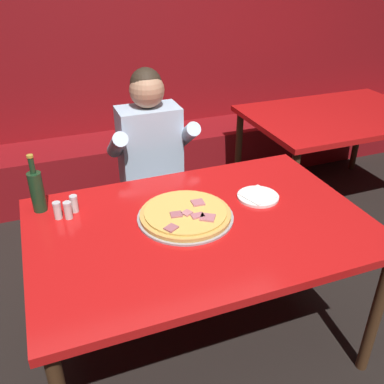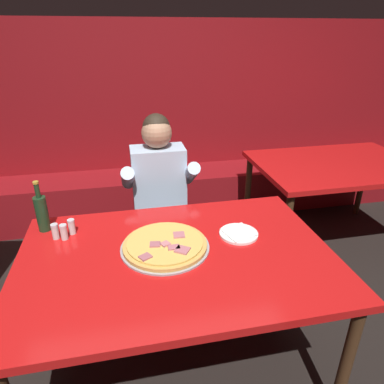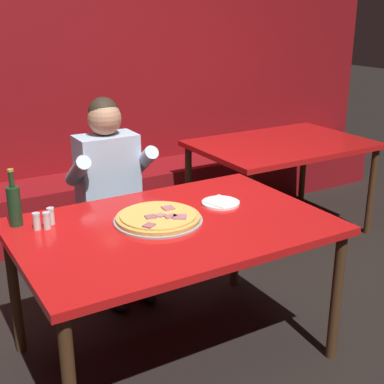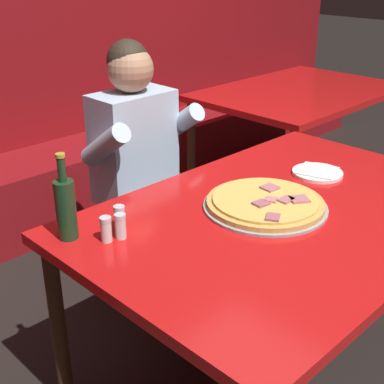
{
  "view_description": "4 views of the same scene",
  "coord_description": "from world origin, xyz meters",
  "px_view_note": "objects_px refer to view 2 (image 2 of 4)",
  "views": [
    {
      "loc": [
        -0.62,
        -1.52,
        1.87
      ],
      "look_at": [
        0.04,
        0.21,
        0.82
      ],
      "focal_mm": 40.0,
      "sensor_mm": 36.0,
      "label": 1
    },
    {
      "loc": [
        -0.21,
        -1.39,
        1.77
      ],
      "look_at": [
        0.14,
        0.29,
        0.96
      ],
      "focal_mm": 32.0,
      "sensor_mm": 36.0,
      "label": 2
    },
    {
      "loc": [
        -1.18,
        -2.18,
        1.81
      ],
      "look_at": [
        0.11,
        0.0,
        0.92
      ],
      "focal_mm": 50.0,
      "sensor_mm": 36.0,
      "label": 3
    },
    {
      "loc": [
        -1.47,
        -0.99,
        1.63
      ],
      "look_at": [
        -0.2,
        0.29,
        0.81
      ],
      "focal_mm": 50.0,
      "sensor_mm": 36.0,
      "label": 4
    }
  ],
  "objects_px": {
    "pizza": "(165,245)",
    "shaker_black_pepper": "(55,232)",
    "shaker_red_pepper_flakes": "(64,233)",
    "main_dining_table": "(177,265)",
    "shaker_oregano": "(72,227)",
    "diner_seated_blue_shirt": "(161,196)",
    "plate_white_paper": "(239,233)",
    "beer_bottle": "(42,212)",
    "background_dining_table": "(336,171)"
  },
  "relations": [
    {
      "from": "pizza",
      "to": "shaker_red_pepper_flakes",
      "type": "relative_size",
      "value": 5.26
    },
    {
      "from": "shaker_oregano",
      "to": "plate_white_paper",
      "type": "bearing_deg",
      "value": -12.65
    },
    {
      "from": "pizza",
      "to": "diner_seated_blue_shirt",
      "type": "height_order",
      "value": "diner_seated_blue_shirt"
    },
    {
      "from": "shaker_black_pepper",
      "to": "shaker_oregano",
      "type": "bearing_deg",
      "value": 22.91
    },
    {
      "from": "shaker_oregano",
      "to": "background_dining_table",
      "type": "distance_m",
      "value": 2.2
    },
    {
      "from": "beer_bottle",
      "to": "diner_seated_blue_shirt",
      "type": "relative_size",
      "value": 0.23
    },
    {
      "from": "shaker_black_pepper",
      "to": "beer_bottle",
      "type": "bearing_deg",
      "value": 124.77
    },
    {
      "from": "main_dining_table",
      "to": "diner_seated_blue_shirt",
      "type": "relative_size",
      "value": 1.22
    },
    {
      "from": "beer_bottle",
      "to": "plate_white_paper",
      "type": "bearing_deg",
      "value": -14.65
    },
    {
      "from": "shaker_black_pepper",
      "to": "diner_seated_blue_shirt",
      "type": "relative_size",
      "value": 0.07
    },
    {
      "from": "main_dining_table",
      "to": "pizza",
      "type": "xyz_separation_m",
      "value": [
        -0.05,
        0.06,
        0.09
      ]
    },
    {
      "from": "pizza",
      "to": "background_dining_table",
      "type": "relative_size",
      "value": 0.33
    },
    {
      "from": "plate_white_paper",
      "to": "main_dining_table",
      "type": "bearing_deg",
      "value": -163.32
    },
    {
      "from": "shaker_red_pepper_flakes",
      "to": "shaker_black_pepper",
      "type": "bearing_deg",
      "value": 161.18
    },
    {
      "from": "pizza",
      "to": "beer_bottle",
      "type": "xyz_separation_m",
      "value": [
        -0.63,
        0.32,
        0.09
      ]
    },
    {
      "from": "beer_bottle",
      "to": "background_dining_table",
      "type": "distance_m",
      "value": 2.33
    },
    {
      "from": "shaker_oregano",
      "to": "diner_seated_blue_shirt",
      "type": "relative_size",
      "value": 0.07
    },
    {
      "from": "plate_white_paper",
      "to": "beer_bottle",
      "type": "distance_m",
      "value": 1.08
    },
    {
      "from": "pizza",
      "to": "diner_seated_blue_shirt",
      "type": "distance_m",
      "value": 0.76
    },
    {
      "from": "shaker_oregano",
      "to": "pizza",
      "type": "bearing_deg",
      "value": -26.94
    },
    {
      "from": "shaker_red_pepper_flakes",
      "to": "background_dining_table",
      "type": "height_order",
      "value": "shaker_red_pepper_flakes"
    },
    {
      "from": "pizza",
      "to": "shaker_black_pepper",
      "type": "relative_size",
      "value": 5.26
    },
    {
      "from": "main_dining_table",
      "to": "shaker_black_pepper",
      "type": "distance_m",
      "value": 0.67
    },
    {
      "from": "beer_bottle",
      "to": "diner_seated_blue_shirt",
      "type": "height_order",
      "value": "diner_seated_blue_shirt"
    },
    {
      "from": "plate_white_paper",
      "to": "shaker_red_pepper_flakes",
      "type": "xyz_separation_m",
      "value": [
        -0.92,
        0.15,
        0.03
      ]
    },
    {
      "from": "diner_seated_blue_shirt",
      "to": "shaker_oregano",
      "type": "bearing_deg",
      "value": -136.78
    },
    {
      "from": "shaker_oregano",
      "to": "background_dining_table",
      "type": "relative_size",
      "value": 0.06
    },
    {
      "from": "plate_white_paper",
      "to": "diner_seated_blue_shirt",
      "type": "xyz_separation_m",
      "value": [
        -0.34,
        0.71,
        -0.07
      ]
    },
    {
      "from": "shaker_red_pepper_flakes",
      "to": "diner_seated_blue_shirt",
      "type": "xyz_separation_m",
      "value": [
        0.58,
        0.56,
        -0.1
      ]
    },
    {
      "from": "plate_white_paper",
      "to": "shaker_oregano",
      "type": "height_order",
      "value": "shaker_oregano"
    },
    {
      "from": "main_dining_table",
      "to": "shaker_red_pepper_flakes",
      "type": "relative_size",
      "value": 18.05
    },
    {
      "from": "plate_white_paper",
      "to": "diner_seated_blue_shirt",
      "type": "bearing_deg",
      "value": 115.75
    },
    {
      "from": "main_dining_table",
      "to": "beer_bottle",
      "type": "distance_m",
      "value": 0.8
    },
    {
      "from": "beer_bottle",
      "to": "shaker_black_pepper",
      "type": "xyz_separation_m",
      "value": [
        0.07,
        -0.11,
        -0.07
      ]
    },
    {
      "from": "main_dining_table",
      "to": "shaker_red_pepper_flakes",
      "type": "height_order",
      "value": "shaker_red_pepper_flakes"
    },
    {
      "from": "pizza",
      "to": "plate_white_paper",
      "type": "distance_m",
      "value": 0.41
    },
    {
      "from": "pizza",
      "to": "shaker_black_pepper",
      "type": "xyz_separation_m",
      "value": [
        -0.56,
        0.21,
        0.02
      ]
    },
    {
      "from": "shaker_oregano",
      "to": "shaker_red_pepper_flakes",
      "type": "relative_size",
      "value": 1.0
    },
    {
      "from": "pizza",
      "to": "beer_bottle",
      "type": "relative_size",
      "value": 1.55
    },
    {
      "from": "pizza",
      "to": "background_dining_table",
      "type": "distance_m",
      "value": 1.87
    },
    {
      "from": "shaker_oregano",
      "to": "beer_bottle",
      "type": "bearing_deg",
      "value": 154.72
    },
    {
      "from": "main_dining_table",
      "to": "beer_bottle",
      "type": "relative_size",
      "value": 5.32
    },
    {
      "from": "shaker_oregano",
      "to": "background_dining_table",
      "type": "bearing_deg",
      "value": 19.06
    },
    {
      "from": "plate_white_paper",
      "to": "beer_bottle",
      "type": "height_order",
      "value": "beer_bottle"
    },
    {
      "from": "pizza",
      "to": "shaker_red_pepper_flakes",
      "type": "distance_m",
      "value": 0.55
    },
    {
      "from": "shaker_black_pepper",
      "to": "shaker_red_pepper_flakes",
      "type": "distance_m",
      "value": 0.05
    },
    {
      "from": "background_dining_table",
      "to": "main_dining_table",
      "type": "bearing_deg",
      "value": -146.6
    },
    {
      "from": "main_dining_table",
      "to": "shaker_oregano",
      "type": "bearing_deg",
      "value": 149.78
    },
    {
      "from": "main_dining_table",
      "to": "diner_seated_blue_shirt",
      "type": "bearing_deg",
      "value": 88.8
    },
    {
      "from": "plate_white_paper",
      "to": "shaker_oregano",
      "type": "distance_m",
      "value": 0.91
    }
  ]
}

